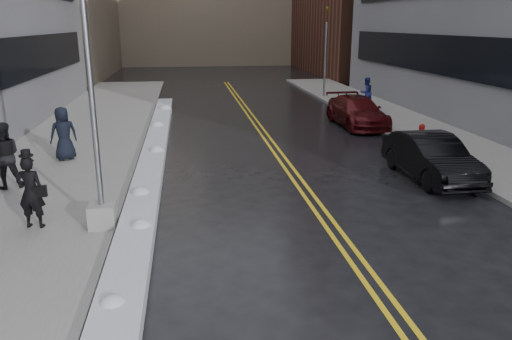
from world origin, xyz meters
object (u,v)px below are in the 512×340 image
object	(u,v)px
car_maroon	(357,112)
lamppost	(95,134)
pedestrian_b	(4,156)
car_black	(431,157)
traffic_signal	(326,49)
pedestrian_east	(366,92)
pedestrian_fedora	(31,192)
fire_hydrant	(422,131)
pedestrian_c	(64,134)

from	to	relation	value
car_maroon	lamppost	bearing A→B (deg)	-133.02
pedestrian_b	car_black	xyz separation A→B (m)	(13.65, -0.50, -0.42)
pedestrian_b	car_black	world-z (taller)	pedestrian_b
lamppost	traffic_signal	bearing A→B (deg)	61.79
traffic_signal	pedestrian_east	xyz separation A→B (m)	(1.18, -5.10, -2.35)
car_black	car_maroon	xyz separation A→B (m)	(0.55, 9.07, -0.01)
pedestrian_fedora	car_maroon	xyz separation A→B (m)	(12.50, 11.94, -0.32)
car_black	fire_hydrant	bearing A→B (deg)	66.10
car_black	pedestrian_c	bearing A→B (deg)	162.22
pedestrian_b	pedestrian_c	world-z (taller)	pedestrian_b
traffic_signal	pedestrian_b	distance (m)	23.98
pedestrian_b	pedestrian_c	size ratio (longest dim) A/B	1.04
pedestrian_fedora	pedestrian_c	xyz separation A→B (m)	(-0.67, 6.62, 0.08)
pedestrian_fedora	fire_hydrant	bearing A→B (deg)	-141.21
pedestrian_b	pedestrian_c	distance (m)	3.41
lamppost	traffic_signal	xyz separation A→B (m)	(11.80, 22.00, 0.87)
pedestrian_fedora	car_black	world-z (taller)	pedestrian_fedora
pedestrian_b	lamppost	bearing A→B (deg)	115.17
lamppost	car_black	bearing A→B (deg)	16.79
traffic_signal	car_black	size ratio (longest dim) A/B	1.30
traffic_signal	pedestrian_fedora	distance (m)	25.73
fire_hydrant	pedestrian_c	xyz separation A→B (m)	(-14.67, -1.16, 0.60)
traffic_signal	car_black	xyz separation A→B (m)	(-1.55, -18.91, -2.64)
pedestrian_c	pedestrian_east	distance (m)	18.35
fire_hydrant	pedestrian_c	bearing A→B (deg)	-175.49
pedestrian_east	fire_hydrant	bearing A→B (deg)	62.11
fire_hydrant	car_maroon	world-z (taller)	car_maroon
lamppost	fire_hydrant	size ratio (longest dim) A/B	10.45
pedestrian_c	pedestrian_fedora	bearing A→B (deg)	70.12
lamppost	pedestrian_c	world-z (taller)	lamppost
pedestrian_fedora	pedestrian_east	distance (m)	22.22
pedestrian_c	pedestrian_east	xyz separation A→B (m)	(15.35, 10.06, -0.09)
fire_hydrant	pedestrian_b	size ratio (longest dim) A/B	0.35
pedestrian_c	pedestrian_east	size ratio (longest dim) A/B	1.10
pedestrian_b	car_black	distance (m)	13.67
fire_hydrant	car_black	xyz separation A→B (m)	(-2.05, -4.91, 0.21)
lamppost	pedestrian_east	size ratio (longest dim) A/B	4.23
lamppost	pedestrian_fedora	bearing A→B (deg)	172.57
fire_hydrant	pedestrian_fedora	xyz separation A→B (m)	(-14.00, -7.78, 0.52)
car_maroon	fire_hydrant	bearing A→B (deg)	-71.59
pedestrian_fedora	pedestrian_east	bearing A→B (deg)	-121.63
pedestrian_fedora	car_maroon	distance (m)	17.29
pedestrian_fedora	pedestrian_east	size ratio (longest dim) A/B	1.02
lamppost	pedestrian_b	bearing A→B (deg)	133.45
fire_hydrant	pedestrian_c	size ratio (longest dim) A/B	0.37
lamppost	pedestrian_fedora	size ratio (longest dim) A/B	4.14
pedestrian_b	car_black	size ratio (longest dim) A/B	0.45
pedestrian_b	pedestrian_fedora	bearing A→B (deg)	98.54
pedestrian_fedora	pedestrian_b	distance (m)	3.78
traffic_signal	car_maroon	xyz separation A→B (m)	(-1.00, -9.84, -2.65)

